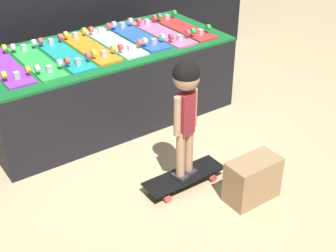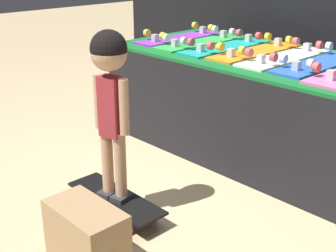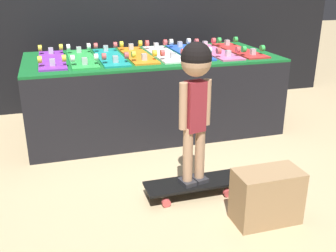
{
  "view_description": "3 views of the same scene",
  "coord_description": "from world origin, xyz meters",
  "views": [
    {
      "loc": [
        -1.69,
        -2.79,
        2.08
      ],
      "look_at": [
        0.04,
        -0.35,
        0.31
      ],
      "focal_mm": 50.0,
      "sensor_mm": 36.0,
      "label": 1
    },
    {
      "loc": [
        1.7,
        -1.96,
        1.32
      ],
      "look_at": [
        0.01,
        -0.35,
        0.42
      ],
      "focal_mm": 50.0,
      "sensor_mm": 36.0,
      "label": 2
    },
    {
      "loc": [
        -0.83,
        -2.71,
        1.3
      ],
      "look_at": [
        -0.12,
        -0.35,
        0.36
      ],
      "focal_mm": 42.0,
      "sensor_mm": 36.0,
      "label": 3
    }
  ],
  "objects": [
    {
      "name": "child",
      "position": [
        -0.05,
        -0.67,
        0.7
      ],
      "size": [
        0.21,
        0.18,
        0.87
      ],
      "rotation": [
        0.0,
        0.0,
        0.21
      ],
      "color": "#2D2D33",
      "rests_on": "skateboard_on_floor"
    },
    {
      "name": "skateboard_on_floor",
      "position": [
        -0.05,
        -0.67,
        0.07
      ],
      "size": [
        0.61,
        0.2,
        0.09
      ],
      "color": "black",
      "rests_on": "ground_plane"
    },
    {
      "name": "display_rack",
      "position": [
        0.0,
        0.55,
        0.33
      ],
      "size": [
        2.11,
        0.98,
        0.66
      ],
      "color": "black",
      "rests_on": "ground_plane"
    },
    {
      "name": "ground_plane",
      "position": [
        0.0,
        0.0,
        0.0
      ],
      "size": [
        16.0,
        16.0,
        0.0
      ],
      "primitive_type": "plane",
      "color": "tan"
    },
    {
      "name": "skateboard_orange_on_rack",
      "position": [
        -0.12,
        0.57,
        0.68
      ],
      "size": [
        0.2,
        0.78,
        0.09
      ],
      "color": "orange",
      "rests_on": "display_rack"
    },
    {
      "name": "skateboard_pink_on_rack",
      "position": [
        0.59,
        0.52,
        0.68
      ],
      "size": [
        0.2,
        0.78,
        0.09
      ],
      "color": "pink",
      "rests_on": "display_rack"
    },
    {
      "name": "skateboard_red_on_rack",
      "position": [
        0.82,
        0.53,
        0.68
      ],
      "size": [
        0.2,
        0.78,
        0.09
      ],
      "color": "red",
      "rests_on": "display_rack"
    },
    {
      "name": "skateboard_purple_on_rack",
      "position": [
        -0.82,
        0.57,
        0.68
      ],
      "size": [
        0.2,
        0.78,
        0.09
      ],
      "color": "purple",
      "rests_on": "display_rack"
    },
    {
      "name": "skateboard_teal_on_rack",
      "position": [
        -0.35,
        0.55,
        0.68
      ],
      "size": [
        0.2,
        0.78,
        0.09
      ],
      "color": "teal",
      "rests_on": "display_rack"
    },
    {
      "name": "storage_box",
      "position": [
        0.24,
        -1.05,
        0.15
      ],
      "size": [
        0.37,
        0.2,
        0.31
      ],
      "color": "#A37F56",
      "rests_on": "ground_plane"
    },
    {
      "name": "skateboard_white_on_rack",
      "position": [
        0.12,
        0.56,
        0.68
      ],
      "size": [
        0.2,
        0.78,
        0.09
      ],
      "color": "white",
      "rests_on": "display_rack"
    },
    {
      "name": "skateboard_blue_on_rack",
      "position": [
        0.35,
        0.57,
        0.68
      ],
      "size": [
        0.2,
        0.78,
        0.09
      ],
      "color": "blue",
      "rests_on": "display_rack"
    },
    {
      "name": "skateboard_green_on_rack",
      "position": [
        -0.59,
        0.54,
        0.68
      ],
      "size": [
        0.2,
        0.78,
        0.09
      ],
      "color": "green",
      "rests_on": "display_rack"
    }
  ]
}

